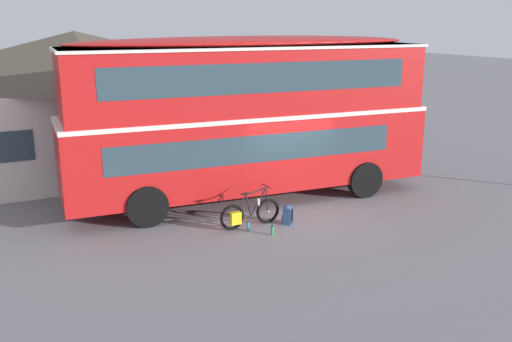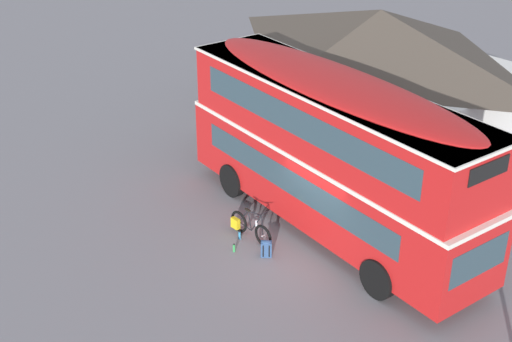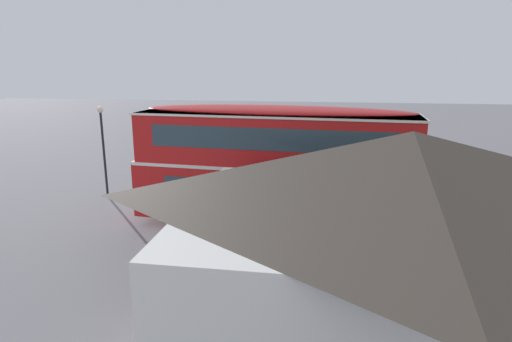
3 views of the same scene
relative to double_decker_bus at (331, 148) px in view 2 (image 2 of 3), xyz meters
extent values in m
plane|color=slate|center=(0.63, -1.33, -2.65)|extent=(120.00, 120.00, 0.00)
cylinder|color=black|center=(3.39, 0.93, -2.10)|extent=(1.12, 0.36, 1.10)
cylinder|color=black|center=(3.20, -1.44, -2.10)|extent=(1.12, 0.36, 1.10)
cylinder|color=black|center=(-3.21, 1.44, -2.10)|extent=(1.12, 0.36, 1.10)
cylinder|color=black|center=(-3.40, -0.93, -2.10)|extent=(1.12, 0.36, 1.10)
cube|color=red|center=(-0.01, 0.00, -1.13)|extent=(10.84, 3.32, 2.10)
cube|color=white|center=(-0.01, 0.00, -0.05)|extent=(10.87, 3.34, 0.12)
cube|color=red|center=(-0.01, 0.00, 0.93)|extent=(10.52, 3.25, 1.90)
ellipsoid|color=red|center=(-0.01, 0.00, 1.96)|extent=(10.30, 3.18, 0.36)
cube|color=#2D424C|center=(5.30, -0.41, -0.88)|extent=(0.22, 2.05, 0.90)
cube|color=black|center=(5.16, -0.40, 1.45)|extent=(0.17, 1.38, 0.44)
cube|color=#2D424C|center=(-0.30, -1.22, -0.83)|extent=(8.31, 0.69, 0.76)
cube|color=#2D424C|center=(-0.10, -1.21, 1.08)|extent=(8.74, 0.72, 0.80)
cube|color=#2D424C|center=(-0.11, 1.25, -0.83)|extent=(8.31, 0.69, 0.76)
cube|color=#2D424C|center=(0.09, 1.21, 1.08)|extent=(8.74, 0.72, 0.80)
cube|color=white|center=(-0.01, 0.00, 1.84)|extent=(10.63, 3.33, 0.08)
torus|color=black|center=(-0.50, -2.14, -2.31)|extent=(0.68, 0.10, 0.68)
torus|color=black|center=(-1.55, -2.17, -2.31)|extent=(0.68, 0.10, 0.68)
cylinder|color=#B2B2B7|center=(-0.50, -2.14, -2.31)|extent=(0.05, 0.10, 0.05)
cylinder|color=#B2B2B7|center=(-1.55, -2.17, -2.31)|extent=(0.05, 0.10, 0.05)
cylinder|color=black|center=(-0.78, -2.14, -2.01)|extent=(0.48, 0.05, 0.73)
cylinder|color=black|center=(-0.85, -2.15, -1.71)|extent=(0.59, 0.05, 0.14)
cylinder|color=black|center=(-1.07, -2.15, -2.06)|extent=(0.18, 0.04, 0.61)
cylinder|color=black|center=(-1.27, -2.16, -2.34)|extent=(0.55, 0.04, 0.09)
cylinder|color=black|center=(-1.34, -2.16, -2.03)|extent=(0.43, 0.04, 0.56)
cylinder|color=black|center=(-0.53, -2.14, -1.98)|extent=(0.09, 0.04, 0.65)
cylinder|color=black|center=(-0.56, -2.14, -1.61)|extent=(0.04, 0.46, 0.03)
ellipsoid|color=black|center=(-1.16, -2.15, -1.73)|extent=(0.26, 0.11, 0.06)
cube|color=yellow|center=(-1.52, -2.33, -2.29)|extent=(0.28, 0.15, 0.32)
cylinder|color=silver|center=(-0.78, -2.14, -2.01)|extent=(0.07, 0.07, 0.18)
cube|color=#2D4C7A|center=(-0.04, -2.41, -2.42)|extent=(0.36, 0.36, 0.46)
ellipsoid|color=#2D4C7A|center=(-0.04, -2.41, -2.19)|extent=(0.34, 0.35, 0.10)
cube|color=navy|center=(-0.13, -2.33, -2.48)|extent=(0.17, 0.19, 0.16)
cylinder|color=black|center=(-0.02, -2.55, -2.42)|extent=(0.05, 0.05, 0.37)
cylinder|color=black|center=(0.10, -2.42, -2.42)|extent=(0.05, 0.05, 0.37)
cylinder|color=#338CBF|center=(-1.21, -2.42, -2.53)|extent=(0.07, 0.07, 0.24)
cylinder|color=black|center=(-1.21, -2.42, -2.39)|extent=(0.04, 0.04, 0.03)
cylinder|color=green|center=(-0.80, -2.96, -2.53)|extent=(0.08, 0.08, 0.23)
cylinder|color=black|center=(-0.80, -2.96, -2.40)|extent=(0.05, 0.05, 0.02)
cube|color=silver|center=(-3.70, 6.20, -1.11)|extent=(10.03, 6.81, 3.06)
pyramid|color=#4C4238|center=(-3.70, 6.20, 1.31)|extent=(10.43, 7.21, 1.79)
cube|color=#3D2319|center=(-3.70, 2.79, -1.60)|extent=(1.10, 0.04, 2.10)
cube|color=#2D424C|center=(-6.21, 2.79, -0.96)|extent=(1.10, 0.04, 0.90)
cube|color=#2D424C|center=(-1.19, 2.79, -0.96)|extent=(1.10, 0.04, 0.90)
camera|label=1|loc=(-7.17, -14.61, 2.58)|focal=39.67mm
camera|label=2|loc=(12.49, -13.49, 8.73)|focal=49.89mm
camera|label=3|loc=(-1.74, 15.54, 3.55)|focal=29.50mm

